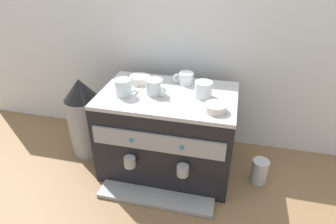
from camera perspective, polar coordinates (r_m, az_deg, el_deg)
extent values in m
plane|color=brown|center=(1.68, 0.00, -10.21)|extent=(4.00, 4.00, 0.00)
cube|color=silver|center=(1.72, 2.53, 8.42)|extent=(2.80, 0.03, 0.91)
cube|color=black|center=(1.55, 0.00, -4.13)|extent=(0.67, 0.43, 0.43)
cube|color=#B7B7BC|center=(1.43, 0.00, 3.32)|extent=(0.67, 0.43, 0.02)
cube|color=#939399|center=(1.32, -2.25, -6.07)|extent=(0.62, 0.01, 0.09)
cylinder|color=#1E7AB7|center=(1.35, -7.19, -5.50)|extent=(0.02, 0.01, 0.02)
cylinder|color=#1E7AB7|center=(1.29, 2.75, -6.96)|extent=(0.02, 0.01, 0.02)
cube|color=#939399|center=(1.49, -2.47, -16.37)|extent=(0.57, 0.12, 0.02)
cylinder|color=#939399|center=(1.41, -7.51, -9.69)|extent=(0.06, 0.06, 0.05)
cylinder|color=#939399|center=(1.35, 2.91, -11.38)|extent=(0.06, 0.06, 0.05)
cylinder|color=silver|center=(1.39, 6.96, 4.42)|extent=(0.08, 0.08, 0.08)
torus|color=silver|center=(1.44, 6.59, 5.38)|extent=(0.03, 0.06, 0.06)
cylinder|color=silver|center=(1.41, -2.74, 4.96)|extent=(0.08, 0.08, 0.08)
torus|color=silver|center=(1.37, -1.25, 4.26)|extent=(0.06, 0.04, 0.06)
cylinder|color=silver|center=(1.41, -8.76, 4.77)|extent=(0.08, 0.08, 0.08)
torus|color=silver|center=(1.45, -7.54, 5.59)|extent=(0.03, 0.06, 0.06)
cylinder|color=silver|center=(1.52, 3.60, 6.63)|extent=(0.08, 0.08, 0.06)
torus|color=silver|center=(1.52, 1.78, 6.73)|extent=(0.05, 0.02, 0.05)
cylinder|color=beige|center=(1.29, 9.32, 0.84)|extent=(0.10, 0.10, 0.03)
cylinder|color=beige|center=(1.29, 9.28, 0.33)|extent=(0.05, 0.05, 0.01)
cylinder|color=beige|center=(1.54, -5.54, 6.39)|extent=(0.10, 0.10, 0.04)
cylinder|color=beige|center=(1.55, -5.51, 5.91)|extent=(0.06, 0.06, 0.01)
cylinder|color=#939399|center=(1.74, -15.80, -2.63)|extent=(0.19, 0.19, 0.36)
cone|color=black|center=(1.63, -16.95, 4.34)|extent=(0.19, 0.19, 0.12)
cylinder|color=#B7B7BC|center=(1.61, 17.50, -10.98)|extent=(0.09, 0.09, 0.13)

